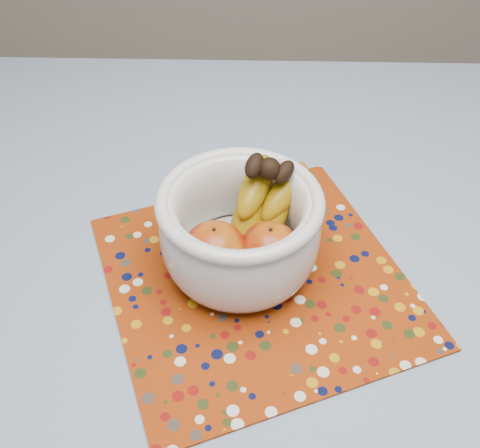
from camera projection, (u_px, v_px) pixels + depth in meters
The scene contains 4 objects.
table at pixel (291, 327), 0.84m from camera, with size 1.20×1.20×0.75m.
tablecloth at pixel (294, 293), 0.79m from camera, with size 1.32×1.32×0.01m, color slate.
placemat at pixel (256, 279), 0.79m from camera, with size 0.40×0.40×0.00m, color maroon.
fruit_bowl at pixel (248, 223), 0.76m from camera, with size 0.24×0.23×0.17m.
Camera 1 is at (-0.06, -0.50, 1.37)m, focal length 42.00 mm.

